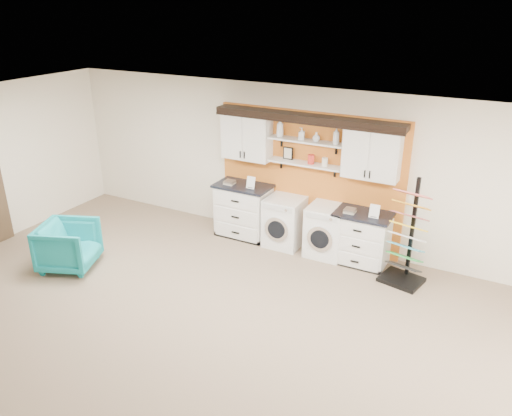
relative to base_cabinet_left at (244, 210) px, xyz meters
The scene contains 22 objects.
floor 3.85m from the base_cabinet_left, 72.76° to the right, with size 10.00×10.00×0.00m, color #826C58.
ceiling 4.45m from the base_cabinet_left, 72.76° to the right, with size 10.00×10.00×0.00m, color white.
wall_back 1.49m from the base_cabinet_left, 17.63° to the left, with size 10.00×10.00×0.00m, color silver.
accent_panel 1.37m from the base_cabinet_left, 16.00° to the left, with size 3.40×0.07×2.40m, color #CA6B22.
upper_cabinet_left 1.39m from the base_cabinet_left, 90.00° to the left, with size 0.90×0.35×0.84m.
upper_cabinet_right 2.65m from the base_cabinet_left, ahead, with size 0.90×0.35×0.84m.
shelf_lower 1.54m from the base_cabinet_left, ahead, with size 1.32×0.28×0.03m, color silver.
shelf_upper 1.83m from the base_cabinet_left, ahead, with size 1.32×0.28×0.03m, color silver.
crown_molding 2.15m from the base_cabinet_left, ahead, with size 3.30×0.41×0.13m.
picture_frame 1.41m from the base_cabinet_left, 14.85° to the left, with size 0.18×0.02×0.22m.
canister_red 1.67m from the base_cabinet_left, ahead, with size 0.11×0.11×0.16m, color red.
canister_cream 1.86m from the base_cabinet_left, ahead, with size 0.10×0.10×0.14m, color silver.
base_cabinet_left is the anchor object (origin of this frame).
base_cabinet_right 2.26m from the base_cabinet_left, ahead, with size 0.92×0.66×0.90m.
washer 0.85m from the base_cabinet_left, ahead, with size 0.64×0.71×0.89m.
dryer 1.65m from the base_cabinet_left, ahead, with size 0.64×0.71×0.90m.
sample_rack 3.05m from the base_cabinet_left, ahead, with size 0.71×0.63×1.69m.
armchair 3.10m from the base_cabinet_left, 128.77° to the right, with size 0.83×0.86×0.78m, color teal.
soap_bottle_a 1.73m from the base_cabinet_left, 13.95° to the left, with size 0.12×0.12×0.32m, color silver.
soap_bottle_b 1.87m from the base_cabinet_left, ahead, with size 0.09×0.09×0.20m, color silver.
soap_bottle_c 2.01m from the base_cabinet_left, ahead, with size 0.12×0.12×0.16m, color silver.
soap_bottle_d 2.29m from the base_cabinet_left, ahead, with size 0.11×0.11×0.28m, color silver.
Camera 1 is at (3.07, -3.78, 4.14)m, focal length 35.00 mm.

